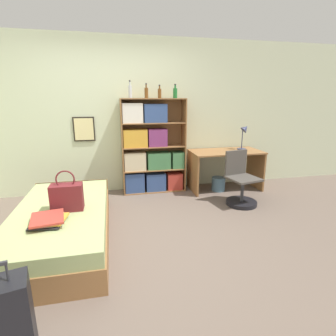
% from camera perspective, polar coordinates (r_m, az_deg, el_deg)
% --- Properties ---
extents(ground_plane, '(14.00, 14.00, 0.00)m').
position_cam_1_polar(ground_plane, '(3.35, -10.49, -14.02)').
color(ground_plane, '#66564C').
extents(wall_back, '(10.00, 0.09, 2.60)m').
position_cam_1_polar(wall_back, '(4.63, -12.04, 10.78)').
color(wall_back, beige).
rests_on(wall_back, ground_plane).
extents(bed, '(1.02, 2.05, 0.41)m').
position_cam_1_polar(bed, '(3.33, -21.97, -11.18)').
color(bed, olive).
rests_on(bed, ground_plane).
extents(handbag, '(0.34, 0.17, 0.45)m').
position_cam_1_polar(handbag, '(3.09, -21.14, -5.84)').
color(handbag, maroon).
rests_on(handbag, bed).
extents(book_stack_on_bed, '(0.37, 0.39, 0.07)m').
position_cam_1_polar(book_stack_on_bed, '(2.88, -24.54, -10.24)').
color(book_stack_on_bed, silver).
rests_on(book_stack_on_bed, bed).
extents(bookcase, '(1.09, 0.31, 1.61)m').
position_cam_1_polar(bookcase, '(4.54, -3.88, 3.71)').
color(bookcase, olive).
rests_on(bookcase, ground_plane).
extents(bottle_green, '(0.06, 0.06, 0.27)m').
position_cam_1_polar(bottle_green, '(4.41, -8.26, 16.19)').
color(bottle_green, '#B7BCC1').
rests_on(bottle_green, bookcase).
extents(bottle_brown, '(0.06, 0.06, 0.23)m').
position_cam_1_polar(bottle_brown, '(4.46, -4.75, 16.07)').
color(bottle_brown, brown).
rests_on(bottle_brown, bookcase).
extents(bottle_clear, '(0.06, 0.06, 0.21)m').
position_cam_1_polar(bottle_clear, '(4.51, -1.85, 16.00)').
color(bottle_clear, brown).
rests_on(bottle_clear, bookcase).
extents(bottle_blue, '(0.07, 0.07, 0.23)m').
position_cam_1_polar(bottle_blue, '(4.51, 1.57, 16.06)').
color(bottle_blue, '#1E6B2D').
rests_on(bottle_blue, bookcase).
extents(desk, '(1.25, 0.66, 0.71)m').
position_cam_1_polar(desk, '(4.81, 12.37, 1.24)').
color(desk, olive).
rests_on(desk, ground_plane).
extents(desk_lamp, '(0.21, 0.16, 0.46)m').
position_cam_1_polar(desk_lamp, '(4.95, 16.31, 7.46)').
color(desk_lamp, navy).
rests_on(desk_lamp, desk).
extents(desk_chair, '(0.51, 0.51, 0.83)m').
position_cam_1_polar(desk_chair, '(4.24, 15.50, -4.17)').
color(desk_chair, black).
rests_on(desk_chair, ground_plane).
extents(waste_bin, '(0.24, 0.24, 0.24)m').
position_cam_1_polar(waste_bin, '(4.80, 10.90, -3.43)').
color(waste_bin, slate).
rests_on(waste_bin, ground_plane).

